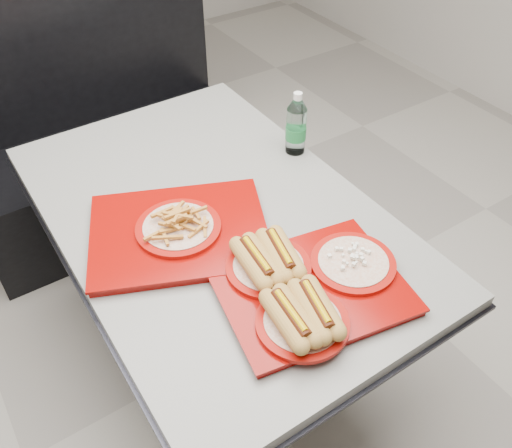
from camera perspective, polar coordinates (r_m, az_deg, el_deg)
ground at (r=2.25m, az=-3.39°, el=-13.29°), size 6.00×6.00×0.00m
diner_table at (r=1.79m, az=-4.14°, el=-2.72°), size 0.92×1.42×0.75m
booth_bench at (r=2.71m, az=-15.83°, el=8.40°), size 1.30×0.57×1.35m
tray_near at (r=1.42m, az=5.11°, el=-6.39°), size 0.54×0.46×0.10m
tray_far at (r=1.59m, az=-8.15°, el=-0.54°), size 0.63×0.57×0.10m
water_bottle at (r=1.89m, az=4.25°, el=10.17°), size 0.07×0.07×0.23m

